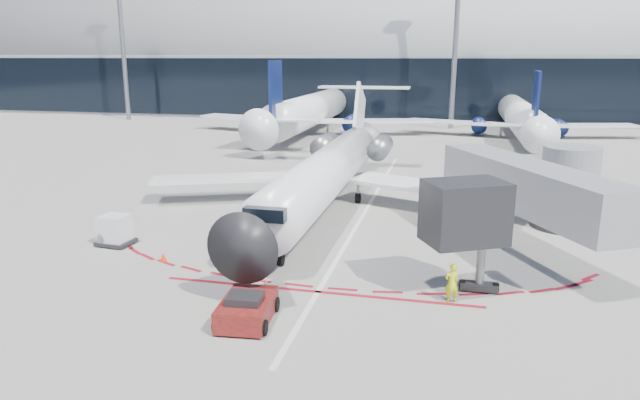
% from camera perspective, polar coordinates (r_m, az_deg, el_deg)
% --- Properties ---
extents(ground, '(260.00, 260.00, 0.00)m').
position_cam_1_polar(ground, '(35.49, 4.07, -1.95)').
color(ground, slate).
rests_on(ground, ground).
extents(apron_centerline, '(0.25, 40.00, 0.01)m').
position_cam_1_polar(apron_centerline, '(37.39, 4.56, -1.11)').
color(apron_centerline, silver).
rests_on(apron_centerline, ground).
extents(apron_stop_bar, '(14.00, 0.25, 0.01)m').
position_cam_1_polar(apron_stop_bar, '(24.84, -0.21, -9.16)').
color(apron_stop_bar, maroon).
rests_on(apron_stop_bar, ground).
extents(terminal_building, '(150.00, 24.15, 24.00)m').
position_cam_1_polar(terminal_building, '(98.81, 10.34, 13.23)').
color(terminal_building, '#999C9F').
rests_on(terminal_building, ground).
extents(jet_bridge, '(10.03, 15.20, 4.90)m').
position_cam_1_polar(jet_bridge, '(31.75, 20.99, 0.79)').
color(jet_bridge, '#92949A').
rests_on(jet_bridge, ground).
extents(light_mast_west, '(0.70, 0.70, 25.00)m').
position_cam_1_polar(light_mast_west, '(95.94, -19.17, 15.05)').
color(light_mast_west, gray).
rests_on(light_mast_west, ground).
extents(light_mast_centre, '(0.70, 0.70, 25.00)m').
position_cam_1_polar(light_mast_centre, '(81.73, 13.43, 15.71)').
color(light_mast_centre, gray).
rests_on(light_mast_centre, ground).
extents(regional_jet, '(25.36, 31.27, 7.83)m').
position_cam_1_polar(regional_jet, '(37.77, 1.05, 3.16)').
color(regional_jet, white).
rests_on(regional_jet, ground).
extents(pushback_tug, '(2.21, 4.73, 1.21)m').
position_cam_1_polar(pushback_tug, '(22.25, -7.32, -10.70)').
color(pushback_tug, '#530B11').
rests_on(pushback_tug, ground).
extents(ramp_worker, '(0.74, 0.64, 1.69)m').
position_cam_1_polar(ramp_worker, '(24.16, 13.03, -8.08)').
color(ramp_worker, '#EEFF1A').
rests_on(ramp_worker, ground).
extents(uld_container, '(1.86, 1.62, 1.64)m').
position_cam_1_polar(uld_container, '(32.39, -19.81, -2.88)').
color(uld_container, black).
rests_on(uld_container, ground).
extents(safety_cone_left, '(0.33, 0.33, 0.46)m').
position_cam_1_polar(safety_cone_left, '(29.31, -15.39, -5.51)').
color(safety_cone_left, '#F33205').
rests_on(safety_cone_left, ground).
extents(safety_cone_right, '(0.36, 0.36, 0.50)m').
position_cam_1_polar(safety_cone_right, '(26.18, -6.47, -7.42)').
color(safety_cone_right, '#F33205').
rests_on(safety_cone_right, ground).
extents(bg_airliner_0, '(36.37, 38.51, 11.77)m').
position_cam_1_polar(bg_airliner_0, '(75.18, -0.84, 11.19)').
color(bg_airliner_0, white).
rests_on(bg_airliner_0, ground).
extents(bg_airliner_1, '(32.50, 34.41, 10.51)m').
position_cam_1_polar(bg_airliner_1, '(75.93, 19.45, 9.96)').
color(bg_airliner_1, white).
rests_on(bg_airliner_1, ground).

